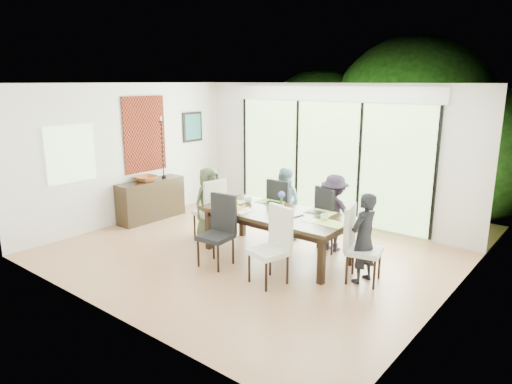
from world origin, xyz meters
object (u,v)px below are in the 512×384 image
Objects in this scene: chair_far_right at (334,218)px; chair_near_right at (268,246)px; chair_right_end at (365,245)px; chair_near_left at (215,231)px; person_far_left at (284,203)px; laptop at (232,204)px; cup_b at (281,212)px; sideboard at (151,200)px; person_left_end at (209,203)px; person_right_end at (364,238)px; person_far_right at (334,213)px; chair_left_end at (209,208)px; bowl at (146,179)px; vase at (281,208)px; cup_a at (249,200)px; table_top at (277,214)px; cup_c at (325,217)px; chair_far_left at (285,208)px.

chair_near_right is at bearing 109.63° from chair_far_right.
chair_right_end and chair_near_left have the same top height.
laptop is at bearing 57.72° from person_far_left.
cup_b is 0.07× the size of sideboard.
person_far_left is (-0.95, 1.70, 0.09)m from chair_near_right.
chair_far_right is at bearing -57.56° from person_left_end.
person_right_end is 12.90× the size of cup_b.
person_far_left is at bearing -102.72° from person_right_end.
person_far_right is (-0.93, 0.83, 0.00)m from person_right_end.
chair_left_end is 1.70m from bowl.
chair_near_right reaches higher than sideboard.
vase is (-0.50, -0.80, 0.26)m from chair_far_right.
cup_a is (-1.25, -0.68, 0.15)m from person_far_right.
table_top is 1.03m from chair_far_right.
laptop is at bearing 163.82° from chair_near_right.
person_far_right is at bearing 28.55° from cup_a.
cup_c is at bearing 3.81° from vase.
chair_far_right is 9.17× the size of vase.
chair_far_right reaches higher than cup_c.
bowl is at bearing 101.55° from person_left_end.
cup_c is at bearing -77.77° from person_left_end.
sideboard is (-4.67, 0.05, -0.14)m from chair_right_end.
chair_right_end is 4.67m from sideboard.
chair_near_left reaches higher than sideboard.
cup_c is at bearing 67.97° from chair_right_end.
person_far_right reaches higher than bowl.
person_left_end is 1.64m from cup_b.
bowl is (-3.17, -0.05, 0.15)m from table_top.
cup_b is (0.65, 0.77, 0.24)m from chair_near_left.
chair_far_right is at bearing 52.46° from chair_near_left.
sideboard is (-3.97, -0.05, -0.38)m from cup_c.
person_far_left is (-1.93, 0.83, 0.00)m from person_right_end.
chair_left_end is at bearing -79.45° from person_right_end.
chair_right_end is 0.76× the size of sideboard.
chair_right_end and chair_near_right have the same top height.
person_right_end reaches higher than cup_a.
chair_far_left reaches higher than cup_b.
person_left_end is at bearing 169.80° from chair_near_right.
cup_a is 1.24× the size of cup_b.
cup_b is (0.60, -0.95, 0.24)m from chair_far_left.
chair_near_right is 1.95m from person_far_left.
table_top is at bearing 101.54° from chair_left_end.
laptop is 1.00m from cup_b.
laptop is (-0.85, -0.10, 0.04)m from table_top.
person_far_right is at bearing 178.38° from chair_far_left.
person_right_end is at bearing -3.94° from cup_a.
cup_c is (0.30, 0.97, 0.24)m from chair_near_right.
vase is 0.28× the size of bowl.
cup_a is 1.50m from cup_c.
table_top is 5.54× the size of bowl.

